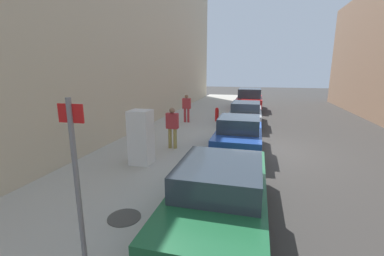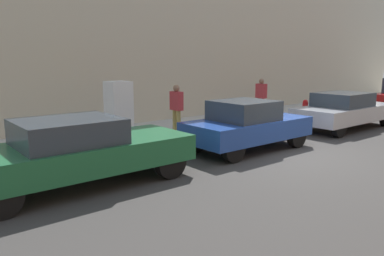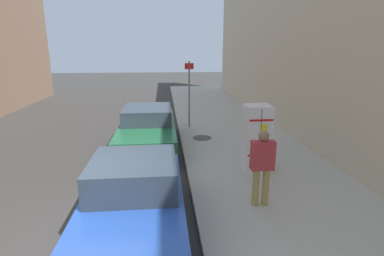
{
  "view_description": "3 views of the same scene",
  "coord_description": "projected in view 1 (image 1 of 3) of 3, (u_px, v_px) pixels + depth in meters",
  "views": [
    {
      "loc": [
        -0.41,
        -10.42,
        3.19
      ],
      "look_at": [
        -2.71,
        -1.47,
        1.1
      ],
      "focal_mm": 24.0,
      "sensor_mm": 36.0,
      "label": 1
    },
    {
      "loc": [
        6.15,
        -8.35,
        2.55
      ],
      "look_at": [
        -0.55,
        -2.92,
        0.99
      ],
      "focal_mm": 35.0,
      "sensor_mm": 36.0,
      "label": 2
    },
    {
      "loc": [
        -1.63,
        4.47,
        3.34
      ],
      "look_at": [
        -2.44,
        -4.11,
        1.06
      ],
      "focal_mm": 28.0,
      "sensor_mm": 36.0,
      "label": 3
    }
  ],
  "objects": [
    {
      "name": "ground_plane",
      "position": [
        265.0,
        150.0,
        10.45
      ],
      "size": [
        80.0,
        80.0,
        0.0
      ],
      "primitive_type": "plane",
      "color": "#383533"
    },
    {
      "name": "sidewalk_slab",
      "position": [
        166.0,
        141.0,
        11.47
      ],
      "size": [
        4.18,
        44.0,
        0.14
      ],
      "primitive_type": "cube",
      "color": "#B2ADA0",
      "rests_on": "ground"
    },
    {
      "name": "building_facade_near",
      "position": [
        98.0,
        18.0,
        11.01
      ],
      "size": [
        1.71,
        39.6,
        10.78
      ],
      "primitive_type": "cube",
      "color": "beige",
      "rests_on": "ground"
    },
    {
      "name": "discarded_refrigerator",
      "position": [
        141.0,
        137.0,
        8.41
      ],
      "size": [
        0.68,
        0.67,
        1.79
      ],
      "color": "white",
      "rests_on": "sidewalk_slab"
    },
    {
      "name": "manhole_cover",
      "position": [
        124.0,
        218.0,
        5.41
      ],
      "size": [
        0.7,
        0.7,
        0.02
      ],
      "primitive_type": "cylinder",
      "color": "#47443F",
      "rests_on": "sidewalk_slab"
    },
    {
      "name": "street_sign_post",
      "position": [
        78.0,
        188.0,
        3.41
      ],
      "size": [
        0.36,
        0.07,
        2.72
      ],
      "color": "slate",
      "rests_on": "sidewalk_slab"
    },
    {
      "name": "fire_hydrant",
      "position": [
        217.0,
        114.0,
        15.59
      ],
      "size": [
        0.22,
        0.22,
        0.83
      ],
      "color": "red",
      "rests_on": "sidewalk_slab"
    },
    {
      "name": "pedestrian_walking_far",
      "position": [
        172.0,
        125.0,
        10.05
      ],
      "size": [
        0.47,
        0.22,
        1.63
      ],
      "rotation": [
        0.0,
        0.0,
        4.88
      ],
      "color": "#A8934C",
      "rests_on": "sidewalk_slab"
    },
    {
      "name": "pedestrian_standing_near",
      "position": [
        187.0,
        106.0,
        15.15
      ],
      "size": [
        0.47,
        0.22,
        1.64
      ],
      "rotation": [
        0.0,
        0.0,
        1.86
      ],
      "color": "#B73338",
      "rests_on": "sidewalk_slab"
    },
    {
      "name": "parked_sedan_green",
      "position": [
        221.0,
        190.0,
        5.35
      ],
      "size": [
        1.82,
        4.62,
        1.41
      ],
      "color": "#1E6038",
      "rests_on": "ground"
    },
    {
      "name": "parked_hatchback_blue",
      "position": [
        239.0,
        134.0,
        10.09
      ],
      "size": [
        1.73,
        3.83,
        1.43
      ],
      "color": "#23479E",
      "rests_on": "ground"
    },
    {
      "name": "parked_sedan_silver",
      "position": [
        246.0,
        113.0,
        15.15
      ],
      "size": [
        1.78,
        4.61,
        1.37
      ],
      "color": "silver",
      "rests_on": "ground"
    },
    {
      "name": "parked_suv_red",
      "position": [
        249.0,
        99.0,
        20.82
      ],
      "size": [
        1.97,
        4.44,
        1.73
      ],
      "color": "red",
      "rests_on": "ground"
    }
  ]
}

